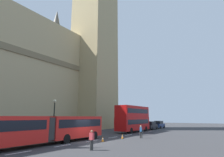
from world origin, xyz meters
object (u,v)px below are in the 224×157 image
Objects in this scene: articulated_bus at (45,127)px; traffic_cone_west at (103,139)px; street_lamp at (54,115)px; pedestrian_near_cones at (92,139)px; traffic_cone_middle at (122,137)px; sedan_lead at (151,126)px; double_decker_bus at (133,118)px; sedan_trailing at (159,125)px; pedestrian_by_kerb at (141,131)px.

traffic_cone_west is (5.39, -3.59, -1.46)m from articulated_bus.
articulated_bus is at bearing -136.73° from street_lamp.
traffic_cone_middle is at bearing 13.41° from pedestrian_near_cones.
articulated_bus is 10.21m from traffic_cone_middle.
traffic_cone_west and traffic_cone_middle have the same top height.
sedan_lead is at bearing -0.31° from articulated_bus.
double_decker_bus reaches higher than sedan_lead.
double_decker_bus reaches higher than traffic_cone_west.
street_lamp is (4.79, 4.51, 1.31)m from articulated_bus.
street_lamp is at bearing 43.27° from articulated_bus.
sedan_lead is 0.83× the size of street_lamp.
articulated_bus reaches higher than pedestrian_near_cones.
street_lamp is 11.71m from pedestrian_near_cones.
double_decker_bus is at bearing -179.25° from sedan_trailing.
street_lamp reaches higher than double_decker_bus.
sedan_trailing is 26.08m from traffic_cone_middle.
traffic_cone_west is 8.58m from street_lamp.
pedestrian_near_cones is (-19.93, -6.10, -1.80)m from double_decker_bus.
sedan_trailing is 29.89m from traffic_cone_west.
sedan_lead is 28.94m from pedestrian_near_cones.
double_decker_bus is 16.10m from street_lamp.
traffic_cone_west is 0.11× the size of street_lamp.
traffic_cone_middle is 2.75m from pedestrian_by_kerb.
traffic_cone_middle is (3.90, -0.37, 0.00)m from traffic_cone_west.
traffic_cone_west is 1.00× the size of traffic_cone_middle.
articulated_bus is 9.81× the size of pedestrian_near_cones.
sedan_lead is 2.60× the size of pedestrian_near_cones.
pedestrian_by_kerb is (-17.32, -5.55, -0.00)m from sedan_lead.
pedestrian_by_kerb is at bearing -57.35° from street_lamp.
double_decker_bus reaches higher than traffic_cone_middle.
pedestrian_near_cones is at bearing -169.72° from sedan_trailing.
street_lamp is at bearing 94.27° from traffic_cone_west.
articulated_bus is at bearing 146.36° from traffic_cone_west.
double_decker_bus is at bearing 178.93° from sedan_lead.
traffic_cone_west is (-23.25, -3.43, -0.63)m from sedan_lead.
sedan_trailing is 24.43m from pedestrian_by_kerb.
articulated_bus is 35.05m from sedan_trailing.
sedan_lead is 2.60× the size of pedestrian_by_kerb.
sedan_trailing is 2.60× the size of pedestrian_near_cones.
pedestrian_by_kerb is (6.54, -10.21, -2.14)m from street_lamp.
double_decker_bus is 10.74m from pedestrian_by_kerb.
traffic_cone_middle is at bearing -168.88° from sedan_lead.
street_lamp reaches higher than pedestrian_near_cones.
pedestrian_by_kerb is at bearing -147.40° from double_decker_bus.
double_decker_bus is 20.92m from pedestrian_near_cones.
pedestrian_by_kerb is at bearing -26.71° from articulated_bus.
articulated_bus reaches higher than sedan_trailing.
traffic_cone_middle is at bearing 139.38° from pedestrian_by_kerb.
pedestrian_near_cones and pedestrian_by_kerb have the same top height.
pedestrian_by_kerb is (11.01, 0.40, 0.00)m from pedestrian_near_cones.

